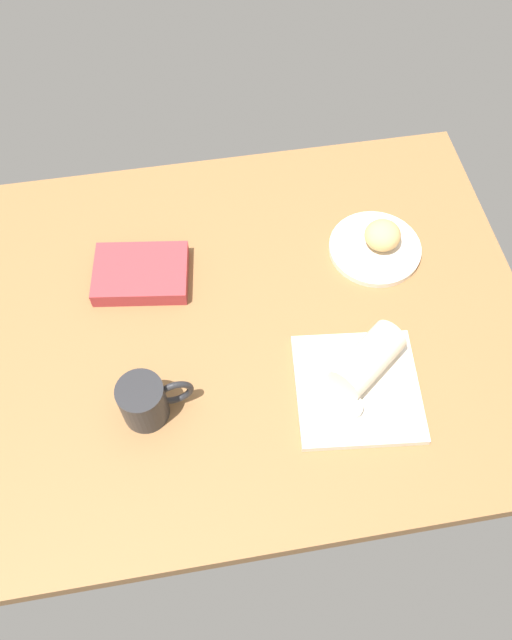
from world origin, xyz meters
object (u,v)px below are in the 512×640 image
object	(u,v)px
square_plate	(357,388)
coffee_mug	(145,401)
round_plate	(375,248)
scone_pastry	(383,235)
sauce_cup	(349,407)
book_stack	(141,273)
breakfast_wrap	(368,360)

from	to	relation	value
square_plate	coffee_mug	bearing A→B (deg)	-3.04
round_plate	square_plate	distance (cm)	33.46
scone_pastry	sauce_cup	distance (cm)	39.50
scone_pastry	sauce_cup	bearing A→B (deg)	66.23
scone_pastry	sauce_cup	xyz separation A→B (cm)	(15.91, 36.13, -1.46)
square_plate	book_stack	xyz separation A→B (cm)	(37.74, -32.18, 0.98)
round_plate	scone_pastry	xyz separation A→B (cm)	(-1.26, -0.56, 3.50)
square_plate	breakfast_wrap	world-z (taller)	breakfast_wrap
round_plate	coffee_mug	size ratio (longest dim) A/B	1.45
round_plate	breakfast_wrap	xyz separation A→B (cm)	(9.61, 27.87, 4.37)
sauce_cup	book_stack	distance (cm)	50.50
square_plate	sauce_cup	size ratio (longest dim) A/B	4.76
round_plate	breakfast_wrap	bearing A→B (deg)	70.98
scone_pastry	square_plate	bearing A→B (deg)	67.63
scone_pastry	book_stack	bearing A→B (deg)	-0.38
scone_pastry	book_stack	world-z (taller)	scone_pastry
scone_pastry	coffee_mug	world-z (taller)	coffee_mug
scone_pastry	breakfast_wrap	size ratio (longest dim) A/B	0.52
breakfast_wrap	scone_pastry	bearing A→B (deg)	-58.98
round_plate	square_plate	bearing A→B (deg)	69.26
round_plate	scone_pastry	bearing A→B (deg)	-156.14
square_plate	round_plate	bearing A→B (deg)	-110.74
round_plate	coffee_mug	distance (cm)	58.48
scone_pastry	sauce_cup	world-z (taller)	scone_pastry
scone_pastry	square_plate	size ratio (longest dim) A/B	0.34
square_plate	coffee_mug	distance (cm)	38.89
breakfast_wrap	sauce_cup	bearing A→B (deg)	108.68
round_plate	coffee_mug	bearing A→B (deg)	30.09
square_plate	breakfast_wrap	distance (cm)	5.91
book_stack	coffee_mug	xyz separation A→B (cm)	(0.89, 30.13, 3.12)
coffee_mug	book_stack	bearing A→B (deg)	-91.68
round_plate	sauce_cup	size ratio (longest dim) A/B	4.09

